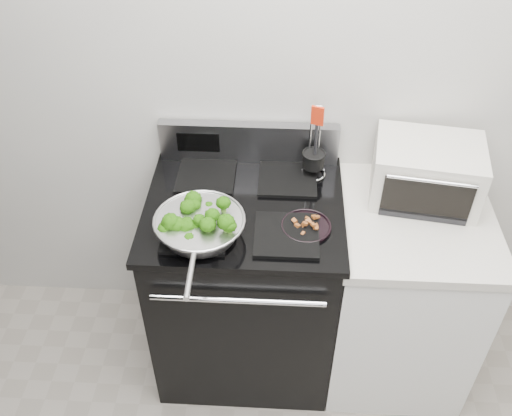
# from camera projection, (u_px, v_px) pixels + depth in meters

# --- Properties ---
(back_wall) EXTENTS (4.00, 0.02, 2.70)m
(back_wall) POSITION_uv_depth(u_px,v_px,m) (325.00, 74.00, 2.23)
(back_wall) COLOR silver
(back_wall) RESTS_ON ground
(gas_range) EXTENTS (0.79, 0.69, 1.13)m
(gas_range) POSITION_uv_depth(u_px,v_px,m) (246.00, 282.00, 2.56)
(gas_range) COLOR black
(gas_range) RESTS_ON floor
(counter) EXTENTS (0.62, 0.68, 0.92)m
(counter) POSITION_uv_depth(u_px,v_px,m) (398.00, 293.00, 2.55)
(counter) COLOR white
(counter) RESTS_ON floor
(skillet) EXTENTS (0.34, 0.54, 0.07)m
(skillet) POSITION_uv_depth(u_px,v_px,m) (200.00, 226.00, 2.08)
(skillet) COLOR silver
(skillet) RESTS_ON gas_range
(broccoli_pile) EXTENTS (0.27, 0.27, 0.09)m
(broccoli_pile) POSITION_uv_depth(u_px,v_px,m) (199.00, 221.00, 2.07)
(broccoli_pile) COLOR #0F3204
(broccoli_pile) RESTS_ON skillet
(bacon_plate) EXTENTS (0.19, 0.19, 0.04)m
(bacon_plate) POSITION_uv_depth(u_px,v_px,m) (306.00, 224.00, 2.14)
(bacon_plate) COLOR black
(bacon_plate) RESTS_ON gas_range
(utensil_holder) EXTENTS (0.11, 0.11, 0.34)m
(utensil_holder) POSITION_uv_depth(u_px,v_px,m) (313.00, 163.00, 2.36)
(utensil_holder) COLOR silver
(utensil_holder) RESTS_ON gas_range
(toaster_oven) EXTENTS (0.46, 0.37, 0.24)m
(toaster_oven) POSITION_uv_depth(u_px,v_px,m) (426.00, 172.00, 2.27)
(toaster_oven) COLOR beige
(toaster_oven) RESTS_ON counter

